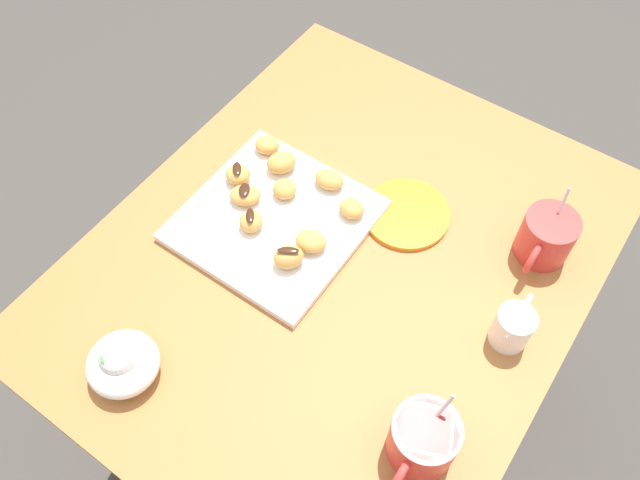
{
  "coord_description": "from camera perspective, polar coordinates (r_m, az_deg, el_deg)",
  "views": [
    {
      "loc": [
        0.5,
        0.31,
        1.69
      ],
      "look_at": [
        0.0,
        -0.04,
        0.77
      ],
      "focal_mm": 36.43,
      "sensor_mm": 36.0,
      "label": 1
    }
  ],
  "objects": [
    {
      "name": "chocolate_drizzle_3",
      "position": [
        1.14,
        -6.67,
        4.41
      ],
      "size": [
        0.04,
        0.03,
        0.0
      ],
      "primitive_type": "ellipsoid",
      "rotation": [
        0.0,
        0.0,
        0.54
      ],
      "color": "#381E11",
      "rests_on": "beignet_3"
    },
    {
      "name": "beignet_1",
      "position": [
        1.11,
        -6.09,
        1.63
      ],
      "size": [
        0.06,
        0.06,
        0.03
      ],
      "primitive_type": "ellipsoid",
      "rotation": [
        0.0,
        0.0,
        0.51
      ],
      "color": "#D19347",
      "rests_on": "pastry_plate_square"
    },
    {
      "name": "beignet_3",
      "position": [
        1.15,
        -6.59,
        3.93
      ],
      "size": [
        0.07,
        0.07,
        0.03
      ],
      "primitive_type": "ellipsoid",
      "rotation": [
        0.0,
        0.0,
        0.54
      ],
      "color": "#D19347",
      "rests_on": "pastry_plate_square"
    },
    {
      "name": "beignet_9",
      "position": [
        1.22,
        -4.67,
        8.33
      ],
      "size": [
        0.06,
        0.06,
        0.03
      ],
      "primitive_type": "ellipsoid",
      "rotation": [
        0.0,
        0.0,
        5.1
      ],
      "color": "#D19347",
      "rests_on": "pastry_plate_square"
    },
    {
      "name": "chocolate_drizzle_8",
      "position": [
        1.05,
        -2.82,
        -0.93
      ],
      "size": [
        0.03,
        0.04,
        0.0
      ],
      "primitive_type": "ellipsoid",
      "rotation": [
        0.0,
        0.0,
        5.28
      ],
      "color": "#381E11",
      "rests_on": "beignet_8"
    },
    {
      "name": "beignet_7",
      "position": [
        1.18,
        -7.22,
        5.72
      ],
      "size": [
        0.06,
        0.06,
        0.03
      ],
      "primitive_type": "ellipsoid",
      "rotation": [
        0.0,
        0.0,
        0.65
      ],
      "color": "#D19347",
      "rests_on": "pastry_plate_square"
    },
    {
      "name": "pastry_plate_square",
      "position": [
        1.14,
        -3.97,
        1.74
      ],
      "size": [
        0.3,
        0.3,
        0.02
      ],
      "primitive_type": "cube",
      "color": "white",
      "rests_on": "dining_table"
    },
    {
      "name": "beignet_5",
      "position": [
        1.19,
        -3.41,
        6.81
      ],
      "size": [
        0.07,
        0.06,
        0.04
      ],
      "primitive_type": "ellipsoid",
      "rotation": [
        0.0,
        0.0,
        1.11
      ],
      "color": "#D19347",
      "rests_on": "pastry_plate_square"
    },
    {
      "name": "beignet_2",
      "position": [
        1.13,
        2.81,
        2.78
      ],
      "size": [
        0.04,
        0.05,
        0.03
      ],
      "primitive_type": "ellipsoid",
      "rotation": [
        0.0,
        0.0,
        6.17
      ],
      "color": "#D19347",
      "rests_on": "pastry_plate_square"
    },
    {
      "name": "ground_plane",
      "position": [
        1.79,
        1.14,
        -14.4
      ],
      "size": [
        8.0,
        8.0,
        0.0
      ],
      "primitive_type": "plane",
      "color": "#423D38"
    },
    {
      "name": "chocolate_drizzle_7",
      "position": [
        1.17,
        -7.31,
        6.25
      ],
      "size": [
        0.03,
        0.03,
        0.0
      ],
      "primitive_type": "ellipsoid",
      "rotation": [
        0.0,
        0.0,
        0.7
      ],
      "color": "#381E11",
      "rests_on": "beignet_7"
    },
    {
      "name": "beignet_4",
      "position": [
        1.16,
        0.83,
        5.32
      ],
      "size": [
        0.05,
        0.06,
        0.03
      ],
      "primitive_type": "ellipsoid",
      "rotation": [
        0.0,
        0.0,
        1.73
      ],
      "color": "#D19347",
      "rests_on": "pastry_plate_square"
    },
    {
      "name": "saucer_orange_left",
      "position": [
        1.16,
        7.59,
        2.28
      ],
      "size": [
        0.15,
        0.15,
        0.01
      ],
      "primitive_type": "cylinder",
      "color": "orange",
      "rests_on": "dining_table"
    },
    {
      "name": "coffee_mug_red_right",
      "position": [
        0.94,
        9.01,
        -16.93
      ],
      "size": [
        0.13,
        0.1,
        0.14
      ],
      "color": "red",
      "rests_on": "dining_table"
    },
    {
      "name": "beignet_6",
      "position": [
        1.09,
        -0.8,
        -0.12
      ],
      "size": [
        0.06,
        0.06,
        0.03
      ],
      "primitive_type": "ellipsoid",
      "rotation": [
        0.0,
        0.0,
        0.26
      ],
      "color": "#D19347",
      "rests_on": "pastry_plate_square"
    },
    {
      "name": "cream_pitcher_white",
      "position": [
        1.04,
        16.63,
        -7.23
      ],
      "size": [
        0.1,
        0.06,
        0.07
      ],
      "color": "white",
      "rests_on": "dining_table"
    },
    {
      "name": "dining_table",
      "position": [
        1.23,
        1.6,
        -5.1
      ],
      "size": [
        0.96,
        0.78,
        0.75
      ],
      "color": "#A36633",
      "rests_on": "ground_plane"
    },
    {
      "name": "beignet_8",
      "position": [
        1.07,
        -2.77,
        -1.51
      ],
      "size": [
        0.07,
        0.06,
        0.04
      ],
      "primitive_type": "ellipsoid",
      "rotation": [
        0.0,
        0.0,
        5.62
      ],
      "color": "#D19347",
      "rests_on": "pastry_plate_square"
    },
    {
      "name": "beignet_0",
      "position": [
        1.15,
        -3.13,
        4.49
      ],
      "size": [
        0.05,
        0.05,
        0.03
      ],
      "primitive_type": "ellipsoid",
      "rotation": [
        0.0,
        0.0,
        1.77
      ],
      "color": "#D19347",
      "rests_on": "pastry_plate_square"
    },
    {
      "name": "chocolate_drizzle_1",
      "position": [
        1.1,
        -6.17,
        2.16
      ],
      "size": [
        0.03,
        0.03,
        0.0
      ],
      "primitive_type": "ellipsoid",
      "rotation": [
        0.0,
        0.0,
        0.67
      ],
      "color": "#381E11",
      "rests_on": "beignet_1"
    },
    {
      "name": "ice_cream_bowl",
      "position": [
        1.02,
        -16.98,
        -10.25
      ],
      "size": [
        0.11,
        0.11,
        0.08
      ],
      "color": "white",
      "rests_on": "dining_table"
    },
    {
      "name": "coffee_mug_red_left",
      "position": [
        1.13,
        19.27,
        0.33
      ],
      "size": [
        0.13,
        0.09,
        0.14
      ],
      "color": "red",
      "rests_on": "dining_table"
    }
  ]
}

